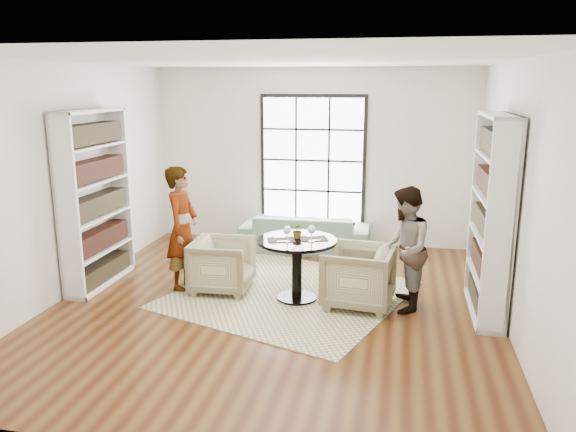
% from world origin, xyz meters
% --- Properties ---
extents(ground, '(6.00, 6.00, 0.00)m').
position_xyz_m(ground, '(0.00, 0.00, 0.00)').
color(ground, brown).
extents(room_shell, '(6.00, 6.01, 6.00)m').
position_xyz_m(room_shell, '(0.00, 0.54, 1.26)').
color(room_shell, silver).
rests_on(room_shell, ground).
extents(rug, '(3.50, 3.50, 0.01)m').
position_xyz_m(rug, '(0.11, 0.39, 0.01)').
color(rug, beige).
rests_on(rug, ground).
extents(pedestal_table, '(1.02, 1.02, 0.81)m').
position_xyz_m(pedestal_table, '(0.24, 0.25, 0.59)').
color(pedestal_table, black).
rests_on(pedestal_table, ground).
extents(sofa, '(2.13, 0.86, 0.62)m').
position_xyz_m(sofa, '(-0.03, 2.45, 0.31)').
color(sofa, slate).
rests_on(sofa, ground).
extents(armchair_left, '(0.82, 0.80, 0.72)m').
position_xyz_m(armchair_left, '(-0.80, 0.37, 0.36)').
color(armchair_left, '#BDB987').
rests_on(armchair_left, ground).
extents(armchair_right, '(0.94, 0.92, 0.77)m').
position_xyz_m(armchair_right, '(1.03, 0.20, 0.39)').
color(armchair_right, tan).
rests_on(armchair_right, ground).
extents(person_left, '(0.40, 0.61, 1.68)m').
position_xyz_m(person_left, '(-1.35, 0.37, 0.84)').
color(person_left, gray).
rests_on(person_left, ground).
extents(person_right, '(0.59, 0.76, 1.54)m').
position_xyz_m(person_right, '(1.58, 0.20, 0.77)').
color(person_right, gray).
rests_on(person_right, ground).
extents(placemat_left, '(0.40, 0.35, 0.01)m').
position_xyz_m(placemat_left, '(0.05, 0.17, 0.81)').
color(placemat_left, '#2A2624').
rests_on(placemat_left, pedestal_table).
extents(placemat_right, '(0.40, 0.35, 0.01)m').
position_xyz_m(placemat_right, '(0.44, 0.31, 0.81)').
color(placemat_right, '#2A2624').
rests_on(placemat_right, pedestal_table).
extents(cutlery_left, '(0.20, 0.25, 0.01)m').
position_xyz_m(cutlery_left, '(0.05, 0.17, 0.82)').
color(cutlery_left, silver).
rests_on(cutlery_left, placemat_left).
extents(cutlery_right, '(0.20, 0.25, 0.01)m').
position_xyz_m(cutlery_right, '(0.44, 0.31, 0.82)').
color(cutlery_right, silver).
rests_on(cutlery_right, placemat_right).
extents(wine_glass_left, '(0.09, 0.09, 0.21)m').
position_xyz_m(wine_glass_left, '(0.14, 0.10, 0.96)').
color(wine_glass_left, silver).
rests_on(wine_glass_left, pedestal_table).
extents(wine_glass_right, '(0.10, 0.10, 0.21)m').
position_xyz_m(wine_glass_right, '(0.44, 0.17, 0.96)').
color(wine_glass_right, silver).
rests_on(wine_glass_right, pedestal_table).
extents(flower_centerpiece, '(0.19, 0.16, 0.20)m').
position_xyz_m(flower_centerpiece, '(0.24, 0.31, 0.91)').
color(flower_centerpiece, gray).
rests_on(flower_centerpiece, pedestal_table).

